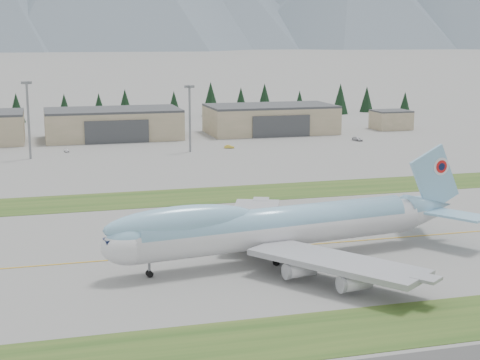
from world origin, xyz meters
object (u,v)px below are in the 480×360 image
object	(u,v)px
hangar_right	(271,119)
service_vehicle_b	(229,148)
boeing_747_freighter	(277,226)
service_vehicle_c	(357,141)
service_vehicle_a	(67,152)
hangar_center	(113,124)

from	to	relation	value
hangar_right	service_vehicle_b	bearing A→B (deg)	-126.27
boeing_747_freighter	service_vehicle_c	world-z (taller)	boeing_747_freighter
service_vehicle_a	service_vehicle_b	world-z (taller)	service_vehicle_b
hangar_center	service_vehicle_c	world-z (taller)	hangar_center
hangar_center	service_vehicle_c	distance (m)	88.26
hangar_center	hangar_right	xyz separation A→B (m)	(60.00, 0.00, 0.00)
hangar_center	service_vehicle_a	distance (m)	34.20
boeing_747_freighter	hangar_center	xyz separation A→B (m)	(-10.91, 157.04, -0.41)
hangar_center	service_vehicle_b	bearing A→B (deg)	-45.12
hangar_right	service_vehicle_c	size ratio (longest dim) A/B	10.36
service_vehicle_c	service_vehicle_a	bearing A→B (deg)	162.81
boeing_747_freighter	service_vehicle_a	xyz separation A→B (m)	(-28.77, 128.38, -5.80)
service_vehicle_b	service_vehicle_c	bearing A→B (deg)	-68.31
hangar_center	service_vehicle_a	bearing A→B (deg)	-121.93
hangar_center	service_vehicle_c	bearing A→B (deg)	-19.64
service_vehicle_b	service_vehicle_c	size ratio (longest dim) A/B	0.73
hangar_center	service_vehicle_b	distance (m)	49.25
service_vehicle_c	boeing_747_freighter	bearing A→B (deg)	-136.14
boeing_747_freighter	hangar_center	distance (m)	157.42
hangar_center	hangar_right	bearing A→B (deg)	0.00
boeing_747_freighter	service_vehicle_c	xyz separation A→B (m)	(72.07, 127.44, -5.80)
hangar_right	service_vehicle_a	world-z (taller)	hangar_right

